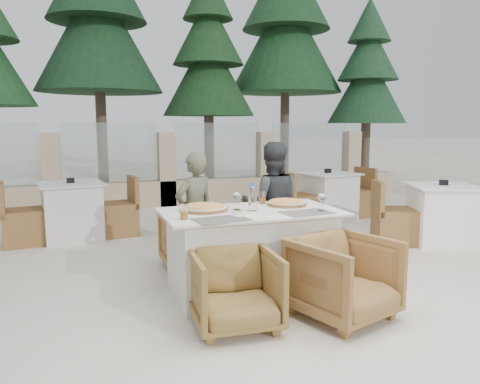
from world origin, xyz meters
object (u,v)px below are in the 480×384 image
object	(u,v)px
beer_glass_right	(262,197)
bg_table_b	(327,197)
pizza_right	(287,203)
armchair_far_right	(271,234)
wine_glass_centre	(237,200)
bg_table_a	(72,211)
beer_glass_left	(184,212)
water_bottle	(253,197)
olive_dish	(239,213)
wine_glass_corner	(322,201)
bg_table_c	(442,215)
armchair_near_left	(235,290)
pizza_left	(204,207)
dining_table	(251,252)
armchair_far_left	(192,240)
diner_right	(271,205)
diner_left	(195,213)
armchair_near_right	(344,278)

from	to	relation	value
beer_glass_right	bg_table_b	bearing A→B (deg)	48.62
pizza_right	armchair_far_right	bearing A→B (deg)	80.18
wine_glass_centre	bg_table_a	world-z (taller)	wine_glass_centre
beer_glass_left	bg_table_b	distance (m)	4.18
water_bottle	olive_dish	bearing A→B (deg)	-137.05
wine_glass_corner	beer_glass_left	xyz separation A→B (m)	(-1.25, 0.05, -0.03)
olive_dish	bg_table_c	size ratio (longest dim) A/B	0.07
wine_glass_centre	armchair_near_left	bearing A→B (deg)	-110.05
bg_table_b	pizza_left	bearing A→B (deg)	-147.70
bg_table_b	beer_glass_right	bearing A→B (deg)	-142.08
armchair_near_left	dining_table	bearing A→B (deg)	63.92
armchair_far_left	diner_right	bearing A→B (deg)	162.88
pizza_left	water_bottle	xyz separation A→B (m)	(0.41, -0.15, 0.10)
beer_glass_left	armchair_far_left	size ratio (longest dim) A/B	0.20
water_bottle	wine_glass_corner	distance (m)	0.62
beer_glass_left	armchair_far_right	distance (m)	1.62
beer_glass_left	diner_right	world-z (taller)	diner_right
bg_table_a	armchair_far_left	bearing A→B (deg)	-61.66
armchair_far_right	beer_glass_left	bearing A→B (deg)	58.89
pizza_left	olive_dish	xyz separation A→B (m)	(0.22, -0.33, -0.01)
wine_glass_corner	armchair_near_left	bearing A→B (deg)	-156.00
diner_left	bg_table_c	xyz separation A→B (m)	(3.31, 0.12, -0.25)
pizza_left	olive_dish	bearing A→B (deg)	-55.73
armchair_near_right	bg_table_b	size ratio (longest dim) A/B	0.44
water_bottle	beer_glass_right	bearing A→B (deg)	54.98
olive_dish	bg_table_c	xyz separation A→B (m)	(3.14, 1.03, -0.41)
wine_glass_centre	olive_dish	bearing A→B (deg)	-104.90
armchair_far_left	diner_left	size ratio (longest dim) A/B	0.52
dining_table	pizza_left	bearing A→B (deg)	159.86
water_bottle	bg_table_c	bearing A→B (deg)	16.20
armchair_near_right	bg_table_c	distance (m)	2.95
pizza_right	bg_table_b	xyz separation A→B (m)	(1.92, 2.55, -0.41)
wine_glass_centre	armchair_near_left	world-z (taller)	wine_glass_centre
diner_left	pizza_left	bearing A→B (deg)	61.01
water_bottle	bg_table_c	size ratio (longest dim) A/B	0.16
water_bottle	armchair_far_left	bearing A→B (deg)	109.76
olive_dish	armchair_far_left	xyz separation A→B (m)	(-0.15, 1.12, -0.49)
wine_glass_corner	armchair_far_right	world-z (taller)	wine_glass_corner
beer_glass_right	diner_right	xyz separation A→B (m)	(0.26, 0.37, -0.15)
water_bottle	beer_glass_left	distance (m)	0.69
pizza_right	water_bottle	xyz separation A→B (m)	(-0.41, -0.15, 0.10)
armchair_far_left	diner_left	distance (m)	0.39
olive_dish	armchair_far_right	world-z (taller)	olive_dish
armchair_far_right	pizza_left	bearing A→B (deg)	54.38
pizza_right	diner_left	size ratio (longest dim) A/B	0.30
armchair_near_right	bg_table_b	world-z (taller)	bg_table_b
pizza_left	diner_left	bearing A→B (deg)	84.44
pizza_right	diner_right	distance (m)	0.55
dining_table	wine_glass_corner	distance (m)	0.79
wine_glass_corner	armchair_near_right	distance (m)	0.77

